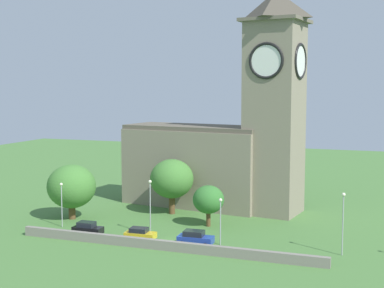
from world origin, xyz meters
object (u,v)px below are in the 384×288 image
(car_blue, at_px, (195,238))
(streetlamp_east_mid, at_px, (343,214))
(church, at_px, (227,140))
(streetlamp_central, at_px, (220,213))
(streetlamp_west_mid, at_px, (150,199))
(car_yellow, at_px, (140,234))
(tree_by_tower, at_px, (208,200))
(tree_riverside_east, at_px, (72,186))
(tree_riverside_west, at_px, (172,179))
(car_black, at_px, (87,229))
(streetlamp_west_end, at_px, (62,197))

(car_blue, bearing_deg, streetlamp_east_mid, 6.88)
(church, bearing_deg, streetlamp_central, -75.64)
(streetlamp_west_mid, bearing_deg, car_blue, -19.56)
(car_yellow, distance_m, tree_by_tower, 12.00)
(car_yellow, relative_size, tree_riverside_east, 0.50)
(streetlamp_east_mid, height_order, tree_riverside_west, tree_riverside_west)
(car_black, distance_m, streetlamp_central, 18.43)
(church, relative_size, car_yellow, 8.35)
(tree_riverside_west, bearing_deg, streetlamp_central, -48.36)
(church, distance_m, tree_by_tower, 14.64)
(tree_riverside_east, xyz_separation_m, tree_riverside_west, (12.87, 8.36, 0.56))
(streetlamp_central, relative_size, tree_by_tower, 1.01)
(car_yellow, xyz_separation_m, streetlamp_central, (10.43, 1.65, 3.24))
(tree_riverside_east, relative_size, tree_riverside_west, 0.96)
(car_yellow, height_order, tree_riverside_east, tree_riverside_east)
(tree_riverside_west, bearing_deg, streetlamp_west_mid, -81.06)
(streetlamp_west_end, bearing_deg, car_black, -25.35)
(car_yellow, height_order, streetlamp_east_mid, streetlamp_east_mid)
(car_blue, bearing_deg, church, 96.31)
(streetlamp_west_end, xyz_separation_m, tree_riverside_east, (-1.26, 4.60, 0.66))
(tree_by_tower, bearing_deg, car_black, -143.35)
(streetlamp_west_mid, height_order, streetlamp_east_mid, streetlamp_east_mid)
(car_blue, height_order, streetlamp_west_end, streetlamp_west_end)
(streetlamp_east_mid, relative_size, tree_riverside_west, 0.87)
(streetlamp_west_end, distance_m, tree_riverside_west, 17.45)
(tree_riverside_east, relative_size, tree_by_tower, 1.40)
(streetlamp_west_end, relative_size, streetlamp_central, 1.07)
(car_black, height_order, streetlamp_east_mid, streetlamp_east_mid)
(car_yellow, bearing_deg, streetlamp_east_mid, 5.31)
(streetlamp_central, distance_m, streetlamp_east_mid, 14.92)
(streetlamp_west_end, bearing_deg, tree_by_tower, 21.00)
(tree_riverside_east, distance_m, tree_riverside_west, 15.36)
(car_blue, xyz_separation_m, tree_riverside_east, (-22.20, 6.80, 4.01))
(tree_riverside_east, bearing_deg, car_blue, -17.03)
(tree_by_tower, bearing_deg, streetlamp_west_mid, -129.84)
(church, height_order, car_black, church)
(car_black, xyz_separation_m, car_blue, (15.18, 0.53, 0.03))
(tree_riverside_east, height_order, tree_riverside_west, tree_riverside_west)
(car_black, relative_size, streetlamp_east_mid, 0.54)
(church, relative_size, streetlamp_west_mid, 4.60)
(car_blue, xyz_separation_m, streetlamp_west_end, (-20.94, 2.20, 3.35))
(church, relative_size, streetlamp_central, 5.78)
(streetlamp_west_end, xyz_separation_m, streetlamp_east_mid, (38.69, -0.05, 0.67))
(car_blue, height_order, tree_by_tower, tree_by_tower)
(streetlamp_west_mid, distance_m, tree_riverside_east, 15.43)
(church, height_order, tree_riverside_west, church)
(church, distance_m, car_blue, 24.66)
(car_yellow, xyz_separation_m, streetlamp_east_mid, (25.31, 2.35, 4.15))
(car_yellow, xyz_separation_m, tree_by_tower, (6.09, 9.88, 3.03))
(car_black, height_order, streetlamp_west_end, streetlamp_west_end)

